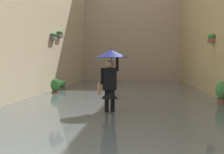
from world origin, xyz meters
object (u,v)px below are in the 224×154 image
Objects in this scene: potted_plant_near_right at (61,86)px; potted_plant_far_right at (55,87)px; person_wading at (110,70)px; potted_plant_near_left at (221,93)px.

potted_plant_far_right reaches higher than potted_plant_near_right.
potted_plant_near_left is (-3.71, -2.09, -0.87)m from person_wading.
potted_plant_near_right is 8.71m from potted_plant_near_left.
person_wading is 2.08× the size of potted_plant_near_left.
potted_plant_far_right is (3.20, -5.38, -0.96)m from person_wading.
potted_plant_far_right is 7.66m from potted_plant_near_left.
potted_plant_far_right is (-0.17, 1.77, 0.10)m from potted_plant_near_right.
potted_plant_near_left reaches higher than potted_plant_far_right.
potted_plant_near_right is 1.78m from potted_plant_far_right.
potted_plant_far_right is 0.87× the size of potted_plant_near_left.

